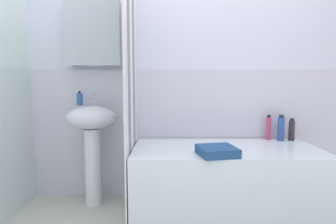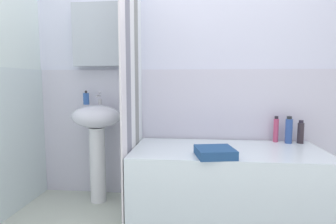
% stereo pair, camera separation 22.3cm
% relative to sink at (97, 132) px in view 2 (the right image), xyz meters
% --- Properties ---
extents(wall_back_tiled, '(3.60, 0.18, 2.40)m').
position_rel_sink_xyz_m(wall_back_tiled, '(0.87, 0.23, 0.50)').
color(wall_back_tiled, white).
rests_on(wall_back_tiled, ground_plane).
extents(sink, '(0.44, 0.34, 0.88)m').
position_rel_sink_xyz_m(sink, '(0.00, 0.00, 0.00)').
color(sink, white).
rests_on(sink, ground_plane).
extents(faucet, '(0.03, 0.12, 0.12)m').
position_rel_sink_xyz_m(faucet, '(0.00, 0.08, 0.30)').
color(faucet, silver).
rests_on(faucet, sink).
extents(soap_dispenser, '(0.05, 0.05, 0.13)m').
position_rel_sink_xyz_m(soap_dispenser, '(-0.12, 0.08, 0.29)').
color(soap_dispenser, '#3059A3').
rests_on(soap_dispenser, sink).
extents(bathtub, '(1.50, 0.72, 0.56)m').
position_rel_sink_xyz_m(bathtub, '(1.13, -0.17, -0.37)').
color(bathtub, white).
rests_on(bathtub, ground_plane).
extents(shower_curtain, '(0.01, 0.72, 2.00)m').
position_rel_sink_xyz_m(shower_curtain, '(0.37, -0.17, 0.36)').
color(shower_curtain, white).
rests_on(shower_curtain, ground_plane).
extents(shampoo_bottle, '(0.05, 0.05, 0.20)m').
position_rel_sink_xyz_m(shampoo_bottle, '(1.78, 0.10, 0.01)').
color(shampoo_bottle, '#31292E').
rests_on(shampoo_bottle, bathtub).
extents(body_wash_bottle, '(0.06, 0.06, 0.24)m').
position_rel_sink_xyz_m(body_wash_bottle, '(1.68, 0.09, 0.02)').
color(body_wash_bottle, '#31539E').
rests_on(body_wash_bottle, bathtub).
extents(conditioner_bottle, '(0.04, 0.04, 0.23)m').
position_rel_sink_xyz_m(conditioner_bottle, '(1.58, 0.14, 0.02)').
color(conditioner_bottle, '#C5456C').
rests_on(conditioner_bottle, bathtub).
extents(towel_folded, '(0.31, 0.30, 0.06)m').
position_rel_sink_xyz_m(towel_folded, '(1.02, -0.41, -0.06)').
color(towel_folded, navy).
rests_on(towel_folded, bathtub).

